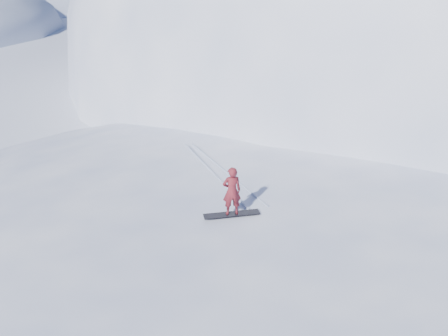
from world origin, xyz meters
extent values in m
plane|color=white|center=(0.00, 0.00, 0.00)|extent=(400.00, 400.00, 0.00)
ellipsoid|color=white|center=(1.00, 3.00, 0.00)|extent=(36.00, 28.00, 4.80)
ellipsoid|color=white|center=(22.00, 26.00, 0.00)|extent=(60.00, 56.00, 56.00)
ellipsoid|color=white|center=(10.00, 20.00, 0.00)|extent=(28.00, 24.00, 18.00)
ellipsoid|color=white|center=(-2.00, 6.00, 0.00)|extent=(7.00, 6.30, 1.00)
ellipsoid|color=white|center=(7.00, 4.00, 0.00)|extent=(4.00, 3.60, 0.60)
cube|color=black|center=(-1.83, 1.02, 2.41)|extent=(1.71, 0.38, 0.03)
imported|color=maroon|center=(-1.83, 1.02, 3.19)|extent=(0.57, 0.39, 1.52)
cube|color=silver|center=(-1.74, 4.17, 2.42)|extent=(1.08, 5.92, 0.04)
cube|color=silver|center=(-1.28, 4.17, 2.42)|extent=(1.41, 5.86, 0.04)
camera|label=1|loc=(-5.07, -11.71, 9.76)|focal=40.00mm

